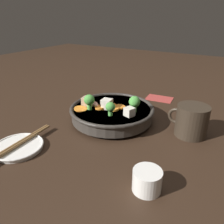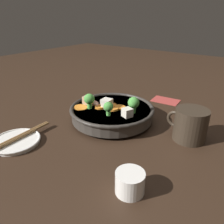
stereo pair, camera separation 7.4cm
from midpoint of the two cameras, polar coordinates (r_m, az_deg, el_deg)
ground_plane at (r=0.76m, az=-2.81°, el=-2.30°), size 3.00×3.00×0.00m
stirfry_bowl at (r=0.74m, az=-2.92°, el=0.09°), size 0.28×0.28×0.10m
side_saucer at (r=0.67m, az=-26.32°, el=-8.28°), size 0.14×0.14×0.01m
tea_cup at (r=0.47m, az=4.52°, el=-17.50°), size 0.06×0.06×0.05m
dark_mug at (r=0.68m, az=17.11°, el=-2.25°), size 0.12×0.09×0.09m
napkin at (r=0.96m, az=10.13°, el=3.48°), size 0.12×0.09×0.00m
chopsticks_pair at (r=0.66m, az=-26.48°, el=-7.58°), size 0.03×0.23×0.01m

